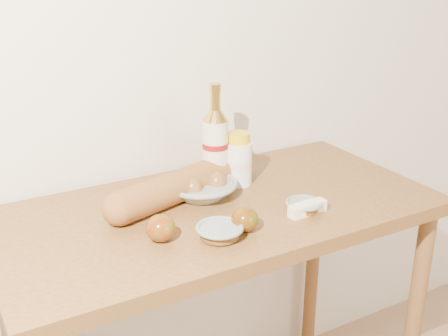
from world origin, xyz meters
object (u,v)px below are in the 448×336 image
at_px(bourbon_bottle, 215,146).
at_px(egg_bowl, 201,186).
at_px(baguette, 185,184).
at_px(cream_bottle, 239,161).
at_px(table, 219,245).

xyz_separation_m(bourbon_bottle, egg_bowl, (-0.07, -0.05, -0.09)).
height_order(bourbon_bottle, baguette, bourbon_bottle).
bearing_deg(cream_bottle, egg_bowl, -153.91).
xyz_separation_m(table, egg_bowl, (-0.01, 0.08, 0.15)).
xyz_separation_m(egg_bowl, baguette, (-0.05, 0.01, 0.02)).
distance_m(bourbon_bottle, baguette, 0.15).
bearing_deg(egg_bowl, table, -81.07).
distance_m(bourbon_bottle, cream_bottle, 0.09).
height_order(bourbon_bottle, cream_bottle, bourbon_bottle).
height_order(egg_bowl, baguette, baguette).
relative_size(bourbon_bottle, egg_bowl, 1.44).
xyz_separation_m(table, baguette, (-0.06, 0.09, 0.17)).
distance_m(table, egg_bowl, 0.17).
height_order(table, cream_bottle, cream_bottle).
height_order(bourbon_bottle, egg_bowl, bourbon_bottle).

